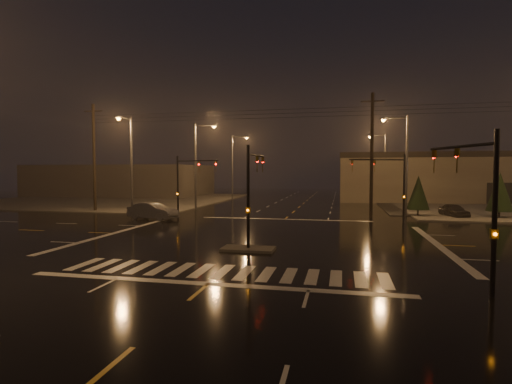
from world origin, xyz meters
TOP-DOWN VIEW (x-y plane):
  - ground at (0.00, 0.00)m, footprint 140.00×140.00m
  - sidewalk_nw at (-30.00, 30.00)m, footprint 36.00×36.00m
  - median_island at (0.00, -4.00)m, footprint 3.00×1.60m
  - crosswalk at (0.00, -9.00)m, footprint 15.00×2.60m
  - stop_bar_near at (0.00, -11.00)m, footprint 16.00×0.50m
  - stop_bar_far at (0.00, 11.00)m, footprint 16.00×0.50m
  - commercial_block at (-35.00, 42.00)m, footprint 30.00×18.00m
  - signal_mast_median at (0.00, -3.07)m, footprint 0.25×4.59m
  - signal_mast_ne at (9.50, 10.14)m, footprint 4.84×1.86m
  - signal_mast_nw at (-9.50, 10.14)m, footprint 4.84×1.86m
  - signal_mast_se at (10.23, -9.75)m, footprint 1.55×3.87m
  - streetlight_1 at (-11.18, 18.00)m, footprint 2.77×0.32m
  - streetlight_2 at (-11.18, 34.00)m, footprint 2.77×0.32m
  - streetlight_3 at (11.18, 16.00)m, footprint 2.77×0.32m
  - streetlight_4 at (11.18, 36.00)m, footprint 2.77×0.32m
  - streetlight_5 at (-16.00, 11.18)m, footprint 0.32×2.77m
  - utility_pole_0 at (-22.00, 14.00)m, footprint 2.20×0.32m
  - utility_pole_1 at (8.00, 14.00)m, footprint 2.20×0.32m
  - conifer_0 at (12.68, 16.23)m, footprint 2.17×2.17m
  - conifer_1 at (19.98, 16.05)m, footprint 2.37×2.37m
  - car_parked at (16.05, 16.38)m, footprint 2.47×4.12m
  - car_crossing at (-12.02, 8.19)m, footprint 5.12×2.70m

SIDE VIEW (x-z plane):
  - ground at x=0.00m, z-range 0.00..0.00m
  - crosswalk at x=0.00m, z-range 0.00..0.01m
  - stop_bar_near at x=0.00m, z-range 0.00..0.01m
  - stop_bar_far at x=0.00m, z-range 0.00..0.01m
  - sidewalk_nw at x=-30.00m, z-range 0.00..0.12m
  - median_island at x=0.00m, z-range 0.00..0.15m
  - car_parked at x=16.05m, z-range 0.00..1.31m
  - car_crossing at x=-12.02m, z-range 0.00..1.61m
  - conifer_0 at x=12.68m, z-range 0.35..4.44m
  - conifer_1 at x=19.98m, z-range 0.35..4.74m
  - commercial_block at x=-35.00m, z-range 0.00..5.60m
  - signal_mast_se at x=10.23m, z-range 0.71..6.71m
  - signal_mast_median at x=0.00m, z-range 0.75..6.75m
  - signal_mast_ne at x=9.50m, z-range 0.79..6.79m
  - signal_mast_nw at x=-9.50m, z-range 0.79..6.79m
  - streetlight_1 at x=-11.18m, z-range 0.80..10.80m
  - streetlight_2 at x=-11.18m, z-range 0.80..10.80m
  - streetlight_3 at x=11.18m, z-range 0.80..10.80m
  - streetlight_4 at x=11.18m, z-range 0.80..10.80m
  - streetlight_5 at x=-16.00m, z-range 0.80..10.80m
  - utility_pole_0 at x=-22.00m, z-range 0.13..12.13m
  - utility_pole_1 at x=8.00m, z-range 0.13..12.13m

